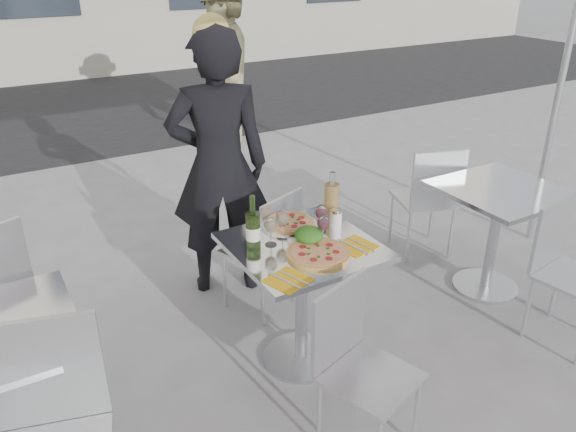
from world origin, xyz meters
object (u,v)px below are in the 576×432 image
side_chair_rfar (430,193)px  pizza_near (318,253)px  main_table (302,279)px  pedestrian_b (225,62)px  wineglass_white_b (282,219)px  chair_near (356,356)px  pizza_far (290,223)px  wineglass_red_a (323,224)px  chair_far (270,243)px  side_table_right (497,218)px  side_chair_lnear (46,428)px  salad_plate (309,236)px  napkin_left (288,280)px  wineglass_white_a (271,226)px  wineglass_red_b (321,213)px  napkin_right (356,246)px  wine_bottle (253,229)px  sugar_shaker (336,219)px  carafe (332,201)px  woman_diner (219,167)px

side_chair_rfar → pizza_near: (-1.43, -0.70, 0.24)m
main_table → pedestrian_b: (1.34, 3.92, 0.41)m
wineglass_white_b → chair_near: bearing=-92.4°
pizza_far → wineglass_red_a: wineglass_red_a is taller
chair_far → wineglass_red_a: bearing=70.7°
wineglass_white_b → wineglass_red_a: same height
side_table_right → side_chair_lnear: side_chair_lnear is taller
side_table_right → salad_plate: 1.48m
pedestrian_b → napkin_left: size_ratio=8.45×
side_table_right → salad_plate: bearing=-180.0°
wineglass_white_a → pizza_near: bearing=-54.6°
wineglass_red_b → napkin_right: size_ratio=0.75×
chair_far → pizza_far: chair_far is taller
salad_plate → napkin_right: 0.25m
side_chair_lnear → wine_bottle: 1.27m
pizza_far → wineglass_white_a: (-0.19, -0.14, 0.09)m
side_table_right → side_chair_rfar: size_ratio=0.86×
salad_plate → napkin_left: salad_plate is taller
main_table → pedestrian_b: size_ratio=0.39×
side_table_right → wineglass_white_b: (-1.55, 0.12, 0.32)m
pizza_far → napkin_left: pizza_far is taller
sugar_shaker → napkin_left: size_ratio=0.47×
napkin_right → wineglass_red_b: bearing=93.4°
sugar_shaker → wineglass_red_b: wineglass_red_b is taller
chair_near → side_chair_lnear: side_chair_lnear is taller
wineglass_white_b → napkin_right: (0.28, -0.27, -0.11)m
pizza_far → napkin_left: size_ratio=1.37×
side_chair_lnear → main_table: bearing=33.4°
pedestrian_b → sugar_shaker: size_ratio=17.83×
side_table_right → wineglass_red_a: (-1.40, -0.04, 0.32)m
chair_near → carafe: size_ratio=2.83×
sugar_shaker → wineglass_white_b: (-0.31, 0.04, 0.06)m
wine_bottle → sugar_shaker: bearing=-1.2°
main_table → wine_bottle: (-0.24, 0.09, 0.32)m
wineglass_white_a → wineglass_red_a: bearing=-24.5°
carafe → side_chair_rfar: bearing=19.1°
pedestrian_b → chair_far: bearing=-4.2°
chair_far → side_chair_rfar: bearing=160.3°
pizza_near → wineglass_white_a: size_ratio=2.04×
sugar_shaker → pizza_far: bearing=146.1°
woman_diner → carafe: woman_diner is taller
side_chair_lnear → wine_bottle: bearing=40.6°
wineglass_white_b → wineglass_red_b: (0.22, -0.04, 0.00)m
pedestrian_b → sugar_shaker: 3.99m
main_table → side_chair_lnear: size_ratio=0.78×
side_chair_lnear → sugar_shaker: (1.61, 0.52, 0.23)m
woman_diner → napkin_right: bearing=123.5°
pizza_near → pizza_far: pizza_far is taller
carafe → napkin_right: size_ratio=1.37×
main_table → wineglass_red_a: bearing=-19.0°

